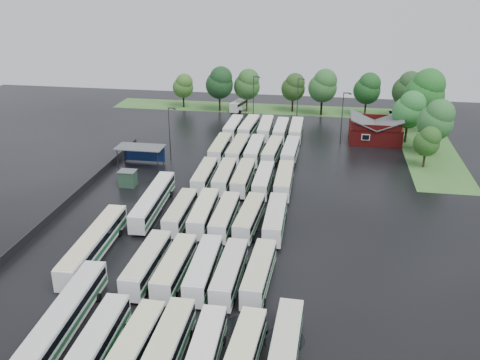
# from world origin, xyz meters

# --- Properties ---
(ground) EXTENTS (160.00, 160.00, 0.00)m
(ground) POSITION_xyz_m (0.00, 0.00, 0.00)
(ground) COLOR black
(ground) RESTS_ON ground
(brick_building) EXTENTS (10.07, 8.60, 5.39)m
(brick_building) POSITION_xyz_m (24.00, 42.77, 1.87)
(brick_building) COLOR maroon
(brick_building) RESTS_ON ground
(wash_shed) EXTENTS (8.20, 4.20, 3.58)m
(wash_shed) POSITION_xyz_m (-17.20, 22.02, 2.99)
(wash_shed) COLOR #2D2D30
(wash_shed) RESTS_ON ground
(utility_hut) EXTENTS (2.70, 2.20, 2.62)m
(utility_hut) POSITION_xyz_m (-16.20, 12.60, 1.32)
(utility_hut) COLOR #25442E
(utility_hut) RESTS_ON ground
(grass_strip_north) EXTENTS (80.00, 10.00, 0.01)m
(grass_strip_north) POSITION_xyz_m (2.00, 64.80, 0.01)
(grass_strip_north) COLOR #3D6F2C
(grass_strip_north) RESTS_ON ground
(grass_strip_east) EXTENTS (10.00, 50.00, 0.01)m
(grass_strip_east) POSITION_xyz_m (34.00, 42.80, 0.01)
(grass_strip_east) COLOR #3D6F2C
(grass_strip_east) RESTS_ON ground
(west_fence) EXTENTS (0.10, 50.00, 1.20)m
(west_fence) POSITION_xyz_m (-22.20, 8.00, 0.60)
(west_fence) COLOR #2D2D30
(west_fence) RESTS_ON ground
(bus_r0c0) EXTENTS (2.58, 10.96, 3.04)m
(bus_r0c0) POSITION_xyz_m (-4.56, -25.75, 1.67)
(bus_r0c0) COLOR white
(bus_r0c0) RESTS_ON ground
(bus_r0c1) EXTENTS (2.61, 11.15, 3.09)m
(bus_r0c1) POSITION_xyz_m (-1.01, -26.32, 1.70)
(bus_r0c1) COLOR white
(bus_r0c1) RESTS_ON ground
(bus_r0c2) EXTENTS (2.50, 11.42, 3.17)m
(bus_r0c2) POSITION_xyz_m (1.86, -25.80, 1.75)
(bus_r0c2) COLOR white
(bus_r0c2) RESTS_ON ground
(bus_r0c3) EXTENTS (2.62, 10.89, 3.01)m
(bus_r0c3) POSITION_xyz_m (5.25, -25.93, 1.66)
(bus_r0c3) COLOR white
(bus_r0c3) RESTS_ON ground
(bus_r0c4) EXTENTS (2.90, 11.15, 3.07)m
(bus_r0c4) POSITION_xyz_m (8.58, -25.86, 1.69)
(bus_r0c4) COLOR white
(bus_r0c4) RESTS_ON ground
(bus_r1c0) EXTENTS (2.48, 11.38, 3.16)m
(bus_r1c0) POSITION_xyz_m (-4.48, -12.48, 1.74)
(bus_r1c0) COLOR white
(bus_r1c0) RESTS_ON ground
(bus_r1c1) EXTENTS (2.40, 11.05, 3.07)m
(bus_r1c1) POSITION_xyz_m (-1.22, -12.57, 1.69)
(bus_r1c1) COLOR white
(bus_r1c1) RESTS_ON ground
(bus_r1c2) EXTENTS (2.70, 11.29, 3.13)m
(bus_r1c2) POSITION_xyz_m (2.04, -12.47, 1.72)
(bus_r1c2) COLOR white
(bus_r1c2) RESTS_ON ground
(bus_r1c3) EXTENTS (2.40, 11.08, 3.08)m
(bus_r1c3) POSITION_xyz_m (5.01, -12.73, 1.70)
(bus_r1c3) COLOR white
(bus_r1c3) RESTS_ON ground
(bus_r1c4) EXTENTS (2.67, 11.07, 3.06)m
(bus_r1c4) POSITION_xyz_m (8.21, -12.23, 1.68)
(bus_r1c4) COLOR white
(bus_r1c4) RESTS_ON ground
(bus_r2c0) EXTENTS (2.40, 10.80, 3.00)m
(bus_r2c0) POSITION_xyz_m (-4.42, 1.31, 1.65)
(bus_r2c0) COLOR white
(bus_r2c0) RESTS_ON ground
(bus_r2c1) EXTENTS (2.77, 11.26, 3.11)m
(bus_r2c1) POSITION_xyz_m (-1.22, 1.45, 1.71)
(bus_r2c1) COLOR white
(bus_r2c1) RESTS_ON ground
(bus_r2c2) EXTENTS (2.39, 10.98, 3.05)m
(bus_r2c2) POSITION_xyz_m (1.82, 0.90, 1.68)
(bus_r2c2) COLOR white
(bus_r2c2) RESTS_ON ground
(bus_r2c3) EXTENTS (2.86, 11.04, 3.05)m
(bus_r2c3) POSITION_xyz_m (5.08, 1.25, 1.68)
(bus_r2c3) COLOR white
(bus_r2c3) RESTS_ON ground
(bus_r2c4) EXTENTS (2.59, 11.34, 3.15)m
(bus_r2c4) POSITION_xyz_m (8.55, 1.23, 1.73)
(bus_r2c4) COLOR white
(bus_r2c4) RESTS_ON ground
(bus_r3c0) EXTENTS (2.55, 10.82, 3.00)m
(bus_r3c0) POSITION_xyz_m (-4.22, 14.96, 1.65)
(bus_r3c0) COLOR white
(bus_r3c0) RESTS_ON ground
(bus_r3c1) EXTENTS (2.60, 10.93, 3.03)m
(bus_r3c1) POSITION_xyz_m (-1.02, 15.05, 1.66)
(bus_r3c1) COLOR white
(bus_r3c1) RESTS_ON ground
(bus_r3c2) EXTENTS (2.39, 11.02, 3.06)m
(bus_r3c2) POSITION_xyz_m (1.98, 15.08, 1.69)
(bus_r3c2) COLOR white
(bus_r3c2) RESTS_ON ground
(bus_r3c3) EXTENTS (2.36, 10.81, 3.01)m
(bus_r3c3) POSITION_xyz_m (5.26, 14.61, 1.65)
(bus_r3c3) COLOR white
(bus_r3c3) RESTS_ON ground
(bus_r3c4) EXTENTS (2.55, 11.27, 3.13)m
(bus_r3c4) POSITION_xyz_m (8.46, 14.89, 1.72)
(bus_r3c4) COLOR white
(bus_r3c4) RESTS_ON ground
(bus_r4c0) EXTENTS (2.46, 11.20, 3.11)m
(bus_r4c0) POSITION_xyz_m (-4.44, 28.46, 1.71)
(bus_r4c0) COLOR white
(bus_r4c0) RESTS_ON ground
(bus_r4c1) EXTENTS (2.60, 11.45, 3.18)m
(bus_r4c1) POSITION_xyz_m (-1.10, 28.05, 1.75)
(bus_r4c1) COLOR white
(bus_r4c1) RESTS_ON ground
(bus_r4c2) EXTENTS (2.50, 11.33, 3.15)m
(bus_r4c2) POSITION_xyz_m (1.90, 28.30, 1.73)
(bus_r4c2) COLOR white
(bus_r4c2) RESTS_ON ground
(bus_r4c3) EXTENTS (2.83, 10.98, 3.03)m
(bus_r4c3) POSITION_xyz_m (5.10, 28.54, 1.67)
(bus_r4c3) COLOR white
(bus_r4c3) RESTS_ON ground
(bus_r4c4) EXTENTS (2.64, 11.18, 3.10)m
(bus_r4c4) POSITION_xyz_m (8.35, 28.69, 1.70)
(bus_r4c4) COLOR white
(bus_r4c4) RESTS_ON ground
(bus_r5c0) EXTENTS (2.41, 10.93, 3.04)m
(bus_r5c0) POSITION_xyz_m (-4.49, 42.09, 1.67)
(bus_r5c0) COLOR white
(bus_r5c0) RESTS_ON ground
(bus_r5c1) EXTENTS (2.94, 11.43, 3.15)m
(bus_r5c1) POSITION_xyz_m (-1.23, 42.23, 1.73)
(bus_r5c1) COLOR white
(bus_r5c1) RESTS_ON ground
(bus_r5c2) EXTENTS (2.73, 11.40, 3.16)m
(bus_r5c2) POSITION_xyz_m (2.19, 42.30, 1.74)
(bus_r5c2) COLOR white
(bus_r5c2) RESTS_ON ground
(bus_r5c3) EXTENTS (2.38, 10.99, 3.06)m
(bus_r5c3) POSITION_xyz_m (5.38, 41.74, 1.68)
(bus_r5c3) COLOR white
(bus_r5c3) RESTS_ON ground
(bus_r5c4) EXTENTS (2.44, 11.05, 3.07)m
(bus_r5c4) POSITION_xyz_m (8.44, 42.34, 1.69)
(bus_r5c4) COLOR white
(bus_r5c4) RESTS_ON ground
(artic_bus_west_a) EXTENTS (3.04, 16.73, 3.09)m
(artic_bus_west_a) POSITION_xyz_m (-9.07, -23.20, 1.71)
(artic_bus_west_a) COLOR white
(artic_bus_west_a) RESTS_ON ground
(artic_bus_west_b) EXTENTS (2.97, 16.43, 3.03)m
(artic_bus_west_b) POSITION_xyz_m (-9.26, 4.30, 1.68)
(artic_bus_west_b) COLOR white
(artic_bus_west_b) RESTS_ON ground
(artic_bus_west_c) EXTENTS (2.94, 17.04, 3.15)m
(artic_bus_west_c) POSITION_xyz_m (-12.23, -9.25, 1.75)
(artic_bus_west_c) COLOR white
(artic_bus_west_c) RESTS_ON ground
(minibus) EXTENTS (3.31, 5.89, 2.43)m
(minibus) POSITION_xyz_m (-6.87, 61.59, 1.35)
(minibus) COLOR white
(minibus) RESTS_ON ground
(tree_north_0) EXTENTS (5.06, 5.06, 8.37)m
(tree_north_0) POSITION_xyz_m (-20.56, 62.92, 5.38)
(tree_north_0) COLOR black
(tree_north_0) RESTS_ON ground
(tree_north_1) EXTENTS (6.52, 6.52, 10.80)m
(tree_north_1) POSITION_xyz_m (-11.00, 60.68, 6.95)
(tree_north_1) COLOR black
(tree_north_1) RESTS_ON ground
(tree_north_2) EXTENTS (6.20, 6.20, 10.26)m
(tree_north_2) POSITION_xyz_m (-4.58, 61.55, 6.60)
(tree_north_2) COLOR #3C281B
(tree_north_2) RESTS_ON ground
(tree_north_3) EXTENTS (5.61, 5.61, 9.29)m
(tree_north_3) POSITION_xyz_m (6.23, 63.26, 5.97)
(tree_north_3) COLOR black
(tree_north_3) RESTS_ON ground
(tree_north_4) EXTENTS (6.58, 6.58, 10.90)m
(tree_north_4) POSITION_xyz_m (13.16, 61.07, 7.01)
(tree_north_4) COLOR black
(tree_north_4) RESTS_ON ground
(tree_north_5) EXTENTS (6.16, 6.16, 10.20)m
(tree_north_5) POSITION_xyz_m (23.20, 61.85, 6.56)
(tree_north_5) COLOR black
(tree_north_5) RESTS_ON ground
(tree_north_6) EXTENTS (5.76, 5.76, 9.53)m
(tree_north_6) POSITION_xyz_m (33.49, 61.99, 6.13)
(tree_north_6) COLOR black
(tree_north_6) RESTS_ON ground
(tree_east_0) EXTENTS (4.51, 4.48, 7.42)m
(tree_east_0) POSITION_xyz_m (31.72, 29.29, 4.77)
(tree_east_0) COLOR #352517
(tree_east_0) RESTS_ON ground
(tree_east_1) EXTENTS (6.46, 6.46, 10.70)m
(tree_east_1) POSITION_xyz_m (34.01, 35.86, 6.88)
(tree_east_1) COLOR black
(tree_east_1) RESTS_ON ground
(tree_east_2) EXTENTS (6.30, 6.30, 10.44)m
(tree_east_2) POSITION_xyz_m (30.23, 43.22, 6.71)
(tree_east_2) COLOR #392A1E
(tree_east_2) RESTS_ON ground
(tree_east_3) EXTENTS (8.13, 8.13, 13.46)m
(tree_east_3) POSITION_xyz_m (34.09, 50.91, 8.66)
(tree_east_3) COLOR black
(tree_east_3) RESTS_ON ground
(tree_east_4) EXTENTS (6.71, 6.71, 11.12)m
(tree_east_4) POSITION_xyz_m (31.89, 60.14, 7.15)
(tree_east_4) COLOR #33261A
(tree_east_4) RESTS_ON ground
(lamp_post_ne) EXTENTS (1.59, 0.31, 10.30)m
(lamp_post_ne) POSITION_xyz_m (17.43, 39.95, 5.98)
(lamp_post_ne) COLOR #2D2D30
(lamp_post_ne) RESTS_ON ground
(lamp_post_nw) EXTENTS (1.50, 0.29, 9.72)m
(lamp_post_nw) POSITION_xyz_m (-12.87, 25.60, 5.64)
(lamp_post_nw) COLOR #2D2D30
(lamp_post_nw) RESTS_ON ground
(lamp_post_back_w) EXTENTS (1.56, 0.30, 10.15)m
(lamp_post_back_w) POSITION_xyz_m (-1.83, 53.42, 5.89)
(lamp_post_back_w) COLOR #2D2D30
(lamp_post_back_w) RESTS_ON ground
(lamp_post_back_e) EXTENTS (1.52, 0.30, 9.90)m
(lamp_post_back_e) POSITION_xyz_m (7.90, 54.05, 5.75)
(lamp_post_back_e) COLOR #2D2D30
(lamp_post_back_e) RESTS_ON ground
(puddle_0) EXTENTS (4.40, 4.40, 0.01)m
(puddle_0) POSITION_xyz_m (-2.11, -22.73, 0.00)
(puddle_0) COLOR black
(puddle_0) RESTS_ON ground
(puddle_1) EXTENTS (4.43, 4.43, 0.01)m
(puddle_1) POSITION_xyz_m (7.97, -19.65, 0.00)
(puddle_1) COLOR black
(puddle_1) RESTS_ON ground
(puddle_2) EXTENTS (6.57, 6.57, 0.01)m
(puddle_2) POSITION_xyz_m (-7.21, 1.64, 0.00)
(puddle_2) COLOR black
(puddle_2) RESTS_ON ground
(puddle_3) EXTENTS (3.92, 3.92, 0.01)m
(puddle_3) POSITION_xyz_m (5.53, -0.97, 0.00)
(puddle_3) COLOR black
(puddle_3) RESTS_ON ground
(puddle_4) EXTENTS (4.06, 4.06, 0.01)m
(puddle_4) POSITION_xyz_m (11.74, -20.89, 0.00)
(puddle_4) COLOR black
(puddle_4) RESTS_ON ground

